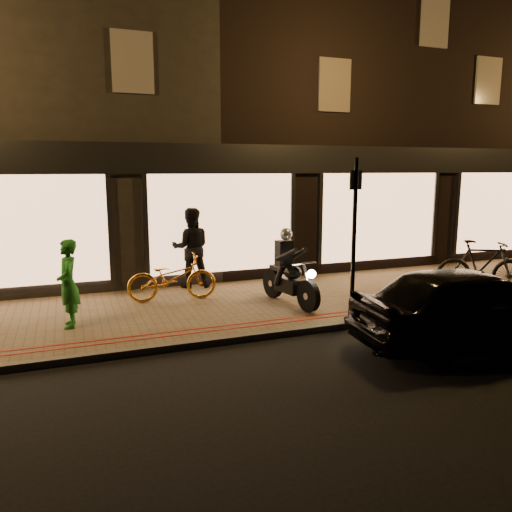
{
  "coord_description": "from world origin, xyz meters",
  "views": [
    {
      "loc": [
        -3.54,
        -7.64,
        2.92
      ],
      "look_at": [
        0.15,
        2.04,
        1.1
      ],
      "focal_mm": 35.0,
      "sensor_mm": 36.0,
      "label": 1
    }
  ],
  "objects_px": {
    "motorcycle": "(289,275)",
    "bicycle_gold": "(172,278)",
    "sign_post": "(354,230)",
    "parked_car": "(470,306)",
    "person_green": "(68,284)"
  },
  "relations": [
    {
      "from": "sign_post",
      "to": "bicycle_gold",
      "type": "bearing_deg",
      "value": 139.64
    },
    {
      "from": "bicycle_gold",
      "to": "person_green",
      "type": "distance_m",
      "value": 2.39
    },
    {
      "from": "motorcycle",
      "to": "person_green",
      "type": "bearing_deg",
      "value": 170.16
    },
    {
      "from": "bicycle_gold",
      "to": "motorcycle",
      "type": "bearing_deg",
      "value": -112.34
    },
    {
      "from": "motorcycle",
      "to": "parked_car",
      "type": "relative_size",
      "value": 0.48
    },
    {
      "from": "motorcycle",
      "to": "parked_car",
      "type": "distance_m",
      "value": 3.6
    },
    {
      "from": "sign_post",
      "to": "parked_car",
      "type": "height_order",
      "value": "sign_post"
    },
    {
      "from": "bicycle_gold",
      "to": "parked_car",
      "type": "relative_size",
      "value": 0.47
    },
    {
      "from": "motorcycle",
      "to": "person_green",
      "type": "xyz_separation_m",
      "value": [
        -4.3,
        -0.01,
        0.18
      ]
    },
    {
      "from": "motorcycle",
      "to": "bicycle_gold",
      "type": "bearing_deg",
      "value": 143.08
    },
    {
      "from": "bicycle_gold",
      "to": "person_green",
      "type": "xyz_separation_m",
      "value": [
        -2.08,
        -1.14,
        0.29
      ]
    },
    {
      "from": "bicycle_gold",
      "to": "person_green",
      "type": "relative_size",
      "value": 1.2
    },
    {
      "from": "sign_post",
      "to": "parked_car",
      "type": "xyz_separation_m",
      "value": [
        1.21,
        -1.7,
        -1.11
      ]
    },
    {
      "from": "bicycle_gold",
      "to": "sign_post",
      "type": "bearing_deg",
      "value": -125.73
    },
    {
      "from": "sign_post",
      "to": "bicycle_gold",
      "type": "height_order",
      "value": "sign_post"
    }
  ]
}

